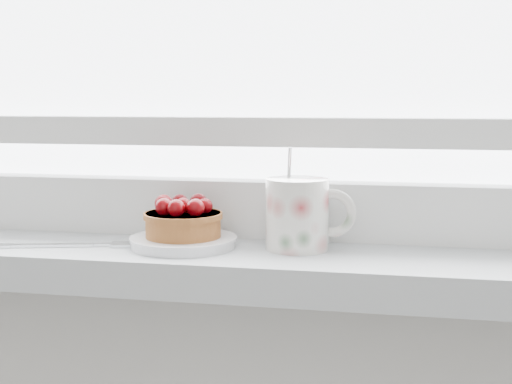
% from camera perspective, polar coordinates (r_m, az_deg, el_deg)
% --- Properties ---
extents(saucer, '(0.12, 0.12, 0.01)m').
position_cam_1_polar(saucer, '(0.83, -5.82, -3.99)').
color(saucer, white).
rests_on(saucer, windowsill).
extents(raspberry_tart, '(0.09, 0.09, 0.05)m').
position_cam_1_polar(raspberry_tart, '(0.82, -5.86, -2.20)').
color(raspberry_tart, brown).
rests_on(raspberry_tart, saucer).
extents(floral_mug, '(0.11, 0.08, 0.12)m').
position_cam_1_polar(floral_mug, '(0.81, 3.52, -1.65)').
color(floral_mug, silver).
rests_on(floral_mug, windowsill).
extents(fork, '(0.19, 0.07, 0.00)m').
position_cam_1_polar(fork, '(0.85, -13.96, -4.13)').
color(fork, silver).
rests_on(fork, windowsill).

